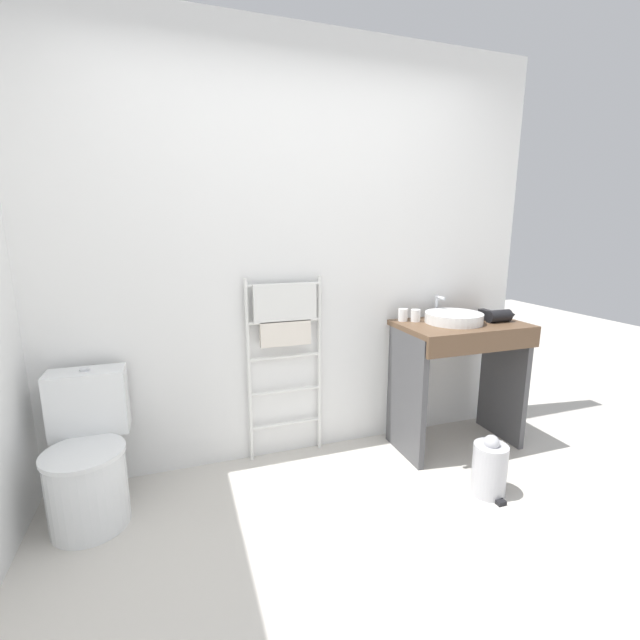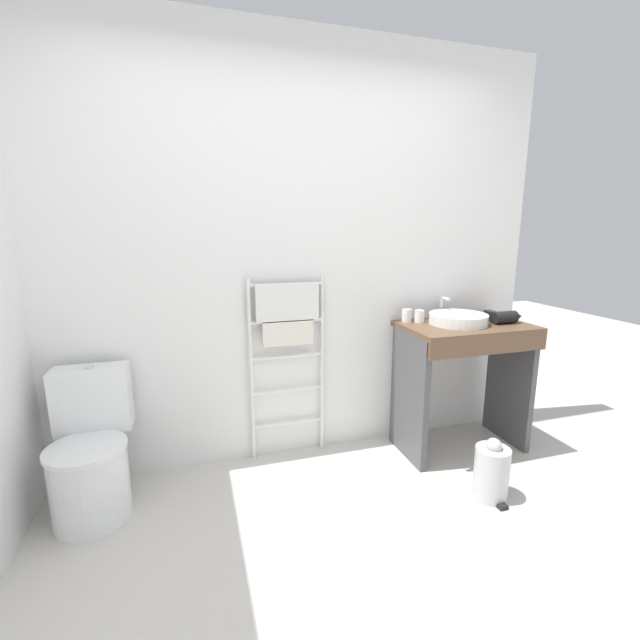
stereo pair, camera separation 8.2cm
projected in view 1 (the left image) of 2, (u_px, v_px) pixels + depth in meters
ground_plane at (412, 637)px, 1.59m from camera, size 12.00×12.00×0.00m
wall_back at (295, 255)px, 2.72m from camera, size 3.30×0.12×2.63m
toilet at (88, 461)px, 2.19m from camera, size 0.39×0.54×0.76m
towel_radiator at (285, 329)px, 2.68m from camera, size 0.49×0.06×1.19m
vanity_counter at (459, 366)px, 2.87m from camera, size 0.83×0.51×0.87m
sink_basin at (454, 317)px, 2.82m from camera, size 0.37×0.37×0.07m
faucet at (437, 303)px, 2.98m from camera, size 0.02×0.10×0.15m
cup_near_wall at (403, 315)px, 2.87m from camera, size 0.06×0.06×0.08m
cup_near_edge at (416, 316)px, 2.86m from camera, size 0.06×0.06×0.08m
hair_dryer at (499, 315)px, 2.86m from camera, size 0.22×0.17×0.08m
trash_bin at (489, 468)px, 2.41m from camera, size 0.19×0.22×0.36m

